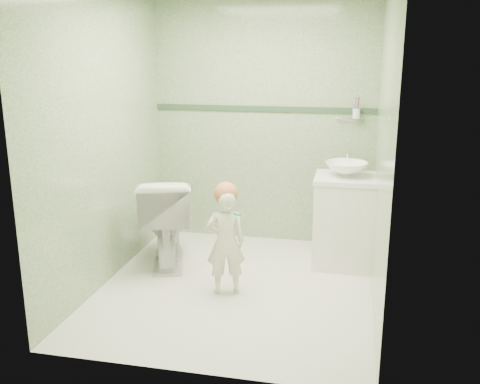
# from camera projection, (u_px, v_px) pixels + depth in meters

# --- Properties ---
(ground) EXTENTS (2.50, 2.50, 0.00)m
(ground) POSITION_uv_depth(u_px,v_px,m) (236.00, 287.00, 4.45)
(ground) COLOR silver
(ground) RESTS_ON ground
(room_shell) EXTENTS (2.50, 2.54, 2.40)m
(room_shell) POSITION_uv_depth(u_px,v_px,m) (236.00, 144.00, 4.14)
(room_shell) COLOR gray
(room_shell) RESTS_ON ground
(trim_stripe) EXTENTS (2.20, 0.02, 0.05)m
(trim_stripe) POSITION_uv_depth(u_px,v_px,m) (263.00, 109.00, 5.27)
(trim_stripe) COLOR #2D472E
(trim_stripe) RESTS_ON room_shell
(vanity) EXTENTS (0.52, 0.50, 0.80)m
(vanity) POSITION_uv_depth(u_px,v_px,m) (344.00, 222.00, 4.84)
(vanity) COLOR silver
(vanity) RESTS_ON ground
(counter) EXTENTS (0.54, 0.52, 0.04)m
(counter) POSITION_uv_depth(u_px,v_px,m) (346.00, 178.00, 4.73)
(counter) COLOR white
(counter) RESTS_ON vanity
(basin) EXTENTS (0.37, 0.37, 0.13)m
(basin) POSITION_uv_depth(u_px,v_px,m) (346.00, 169.00, 4.71)
(basin) COLOR white
(basin) RESTS_ON counter
(faucet) EXTENTS (0.03, 0.13, 0.18)m
(faucet) POSITION_uv_depth(u_px,v_px,m) (347.00, 156.00, 4.87)
(faucet) COLOR silver
(faucet) RESTS_ON counter
(cup_holder) EXTENTS (0.26, 0.07, 0.21)m
(cup_holder) POSITION_uv_depth(u_px,v_px,m) (356.00, 113.00, 5.04)
(cup_holder) COLOR silver
(cup_holder) RESTS_ON room_shell
(toilet) EXTENTS (0.69, 0.91, 0.82)m
(toilet) POSITION_uv_depth(u_px,v_px,m) (166.00, 220.00, 4.86)
(toilet) COLOR white
(toilet) RESTS_ON ground
(toddler) EXTENTS (0.36, 0.30, 0.86)m
(toddler) POSITION_uv_depth(u_px,v_px,m) (226.00, 243.00, 4.25)
(toddler) COLOR silver
(toddler) RESTS_ON ground
(hair_cap) EXTENTS (0.19, 0.19, 0.19)m
(hair_cap) POSITION_uv_depth(u_px,v_px,m) (226.00, 194.00, 4.17)
(hair_cap) COLOR #C06B42
(hair_cap) RESTS_ON toddler
(teal_toothbrush) EXTENTS (0.10, 0.14, 0.08)m
(teal_toothbrush) POSITION_uv_depth(u_px,v_px,m) (236.00, 214.00, 4.07)
(teal_toothbrush) COLOR #0F987D
(teal_toothbrush) RESTS_ON toddler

